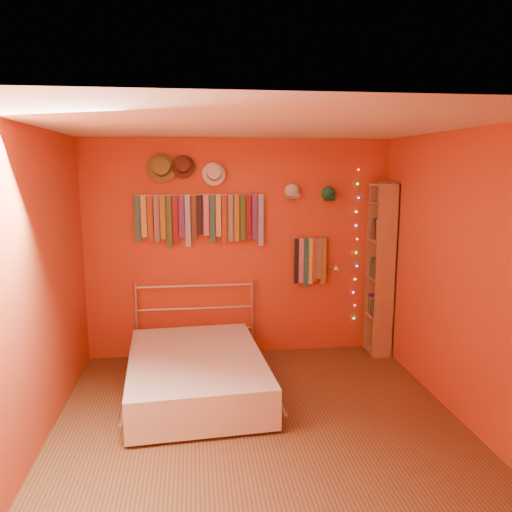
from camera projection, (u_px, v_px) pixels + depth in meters
name	position (u px, v px, depth m)	size (l,w,h in m)	color
ground	(260.00, 426.00, 4.26)	(3.50, 3.50, 0.00)	#51331B
back_wall	(240.00, 249.00, 5.75)	(3.50, 0.02, 2.50)	#AC271B
right_wall	(463.00, 278.00, 4.25)	(0.02, 3.50, 2.50)	#AC271B
left_wall	(34.00, 290.00, 3.82)	(0.02, 3.50, 2.50)	#AC271B
ceiling	(260.00, 125.00, 3.82)	(3.50, 3.50, 0.02)	white
tie_rack	(201.00, 217.00, 5.56)	(1.45, 0.03, 0.59)	#B1B1B6
small_tie_rack	(310.00, 260.00, 5.81)	(0.40, 0.03, 0.57)	#B1B1B6
fedora_olive	(161.00, 167.00, 5.38)	(0.32, 0.18, 0.32)	olive
fedora_brown	(183.00, 166.00, 5.41)	(0.25, 0.14, 0.25)	#4D281B
fedora_white	(214.00, 173.00, 5.47)	(0.26, 0.14, 0.25)	silver
cap_white	(292.00, 192.00, 5.65)	(0.18, 0.23, 0.18)	silver
cap_green	(328.00, 194.00, 5.71)	(0.17, 0.21, 0.17)	#18703C
fairy_lights	(356.00, 246.00, 5.87)	(0.06, 0.02, 1.80)	#FF3333
reading_lamp	(335.00, 268.00, 5.68)	(0.07, 0.32, 0.09)	#B1B1B6
bookshelf	(384.00, 269.00, 5.78)	(0.25, 0.34, 2.00)	#AE7A4E
bed	(196.00, 373.00, 4.85)	(1.47, 1.90, 0.90)	#B1B1B6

